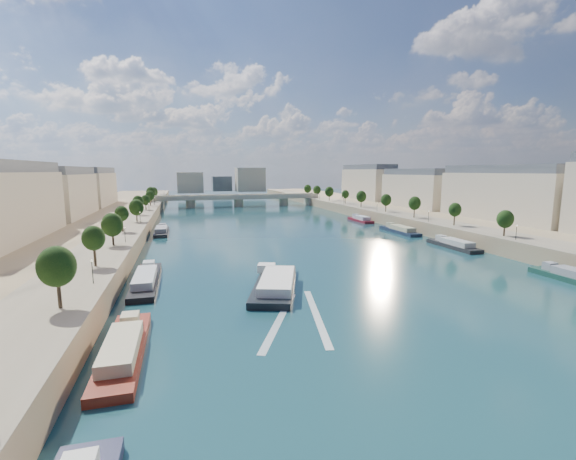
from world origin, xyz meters
TOP-DOWN VIEW (x-y plane):
  - ground at (0.00, 100.00)m, footprint 700.00×700.00m
  - quay_left at (-72.00, 100.00)m, footprint 44.00×520.00m
  - quay_right at (72.00, 100.00)m, footprint 44.00×520.00m
  - pave_left at (-57.00, 100.00)m, footprint 14.00×520.00m
  - pave_right at (57.00, 100.00)m, footprint 14.00×520.00m
  - trees_left at (-55.00, 102.00)m, footprint 4.80×268.80m
  - trees_right at (55.00, 110.00)m, footprint 4.80×268.80m
  - lamps_left at (-52.50, 90.00)m, footprint 0.36×200.36m
  - lamps_right at (52.50, 105.00)m, footprint 0.36×200.36m
  - buildings_left at (-85.00, 112.00)m, footprint 16.00×226.00m
  - buildings_right at (85.00, 112.00)m, footprint 16.00×226.00m
  - skyline at (3.19, 319.52)m, footprint 79.00×42.00m
  - bridge at (0.00, 222.85)m, footprint 112.00×12.00m
  - tour_barge at (-19.25, 35.03)m, footprint 15.91×28.23m
  - wake at (-19.25, 18.41)m, footprint 15.65×25.73m
  - moored_barges_left at (-45.50, 38.34)m, footprint 5.00×157.46m
  - moored_barges_right at (45.50, 55.88)m, footprint 5.00×164.32m

SIDE VIEW (x-z plane):
  - ground at x=0.00m, z-range 0.00..0.00m
  - wake at x=-19.25m, z-range 0.00..0.04m
  - moored_barges_left at x=-45.50m, z-range -0.96..2.64m
  - moored_barges_right at x=45.50m, z-range -0.96..2.64m
  - tour_barge at x=-19.25m, z-range -0.86..2.88m
  - quay_left at x=-72.00m, z-range 0.00..5.00m
  - quay_right at x=72.00m, z-range 0.00..5.00m
  - pave_left at x=-57.00m, z-range 5.00..5.10m
  - pave_right at x=57.00m, z-range 5.00..5.10m
  - bridge at x=0.00m, z-range 1.01..9.16m
  - lamps_left at x=-52.50m, z-range 5.64..9.92m
  - lamps_right at x=52.50m, z-range 5.64..9.92m
  - trees_left at x=-55.00m, z-range 6.35..14.61m
  - trees_right at x=55.00m, z-range 6.35..14.61m
  - skyline at x=3.19m, z-range 3.66..25.66m
  - buildings_left at x=-85.00m, z-range 4.85..28.05m
  - buildings_right at x=85.00m, z-range 4.85..28.05m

